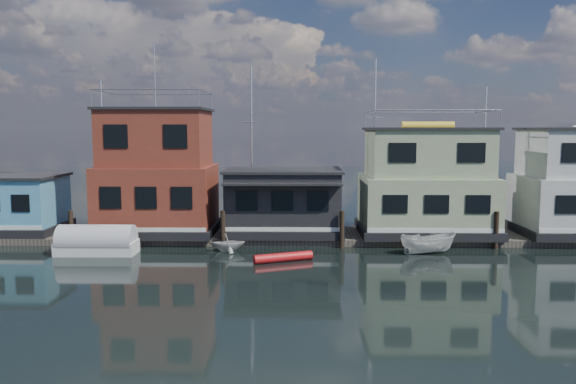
{
  "coord_description": "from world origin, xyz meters",
  "views": [
    {
      "loc": [
        0.42,
        -23.26,
        7.01
      ],
      "look_at": [
        -0.21,
        12.0,
        3.0
      ],
      "focal_mm": 35.0,
      "sensor_mm": 36.0,
      "label": 1
    }
  ],
  "objects_px": {
    "houseboat_blue": "(11,204)",
    "houseboat_dark": "(283,201)",
    "motorboat": "(428,243)",
    "tarp_runabout": "(97,242)",
    "dinghy_white": "(228,242)",
    "houseboat_green": "(426,184)",
    "houseboat_red": "(157,174)",
    "red_kayak": "(283,257)"
  },
  "relations": [
    {
      "from": "houseboat_dark",
      "to": "tarp_runabout",
      "type": "xyz_separation_m",
      "value": [
        -10.34,
        -4.6,
        -1.76
      ]
    },
    {
      "from": "houseboat_blue",
      "to": "red_kayak",
      "type": "height_order",
      "value": "houseboat_blue"
    },
    {
      "from": "houseboat_dark",
      "to": "houseboat_green",
      "type": "relative_size",
      "value": 0.88
    },
    {
      "from": "motorboat",
      "to": "red_kayak",
      "type": "height_order",
      "value": "motorboat"
    },
    {
      "from": "houseboat_green",
      "to": "motorboat",
      "type": "distance_m",
      "value": 5.23
    },
    {
      "from": "houseboat_blue",
      "to": "houseboat_green",
      "type": "distance_m",
      "value": 26.53
    },
    {
      "from": "motorboat",
      "to": "houseboat_dark",
      "type": "bearing_deg",
      "value": 56.11
    },
    {
      "from": "houseboat_dark",
      "to": "houseboat_red",
      "type": "bearing_deg",
      "value": 179.86
    },
    {
      "from": "dinghy_white",
      "to": "houseboat_green",
      "type": "bearing_deg",
      "value": -84.55
    },
    {
      "from": "dinghy_white",
      "to": "red_kayak",
      "type": "bearing_deg",
      "value": -139.35
    },
    {
      "from": "tarp_runabout",
      "to": "red_kayak",
      "type": "relative_size",
      "value": 1.36
    },
    {
      "from": "houseboat_green",
      "to": "motorboat",
      "type": "xyz_separation_m",
      "value": [
        -0.78,
        -4.26,
        -2.93
      ]
    },
    {
      "from": "houseboat_red",
      "to": "red_kayak",
      "type": "height_order",
      "value": "houseboat_red"
    },
    {
      "from": "houseboat_blue",
      "to": "houseboat_dark",
      "type": "height_order",
      "value": "houseboat_dark"
    },
    {
      "from": "houseboat_dark",
      "to": "motorboat",
      "type": "xyz_separation_m",
      "value": [
        8.22,
        -4.24,
        -1.8
      ]
    },
    {
      "from": "houseboat_dark",
      "to": "red_kayak",
      "type": "distance_m",
      "value": 6.59
    },
    {
      "from": "red_kayak",
      "to": "houseboat_green",
      "type": "bearing_deg",
      "value": 13.04
    },
    {
      "from": "tarp_runabout",
      "to": "motorboat",
      "type": "bearing_deg",
      "value": 0.8
    },
    {
      "from": "houseboat_dark",
      "to": "tarp_runabout",
      "type": "distance_m",
      "value": 11.45
    },
    {
      "from": "houseboat_blue",
      "to": "houseboat_dark",
      "type": "bearing_deg",
      "value": -0.06
    },
    {
      "from": "houseboat_green",
      "to": "dinghy_white",
      "type": "relative_size",
      "value": 4.25
    },
    {
      "from": "houseboat_dark",
      "to": "houseboat_blue",
      "type": "bearing_deg",
      "value": 179.94
    },
    {
      "from": "motorboat",
      "to": "dinghy_white",
      "type": "relative_size",
      "value": 1.62
    },
    {
      "from": "houseboat_red",
      "to": "dinghy_white",
      "type": "distance_m",
      "value": 7.14
    },
    {
      "from": "motorboat",
      "to": "tarp_runabout",
      "type": "distance_m",
      "value": 18.56
    },
    {
      "from": "red_kayak",
      "to": "houseboat_red",
      "type": "bearing_deg",
      "value": 120.4
    },
    {
      "from": "houseboat_red",
      "to": "dinghy_white",
      "type": "bearing_deg",
      "value": -37.36
    },
    {
      "from": "tarp_runabout",
      "to": "dinghy_white",
      "type": "bearing_deg",
      "value": 6.56
    },
    {
      "from": "red_kayak",
      "to": "tarp_runabout",
      "type": "bearing_deg",
      "value": 149.06
    },
    {
      "from": "houseboat_red",
      "to": "houseboat_green",
      "type": "bearing_deg",
      "value": 0.0
    },
    {
      "from": "houseboat_dark",
      "to": "houseboat_green",
      "type": "xyz_separation_m",
      "value": [
        9.0,
        0.02,
        1.13
      ]
    },
    {
      "from": "houseboat_green",
      "to": "motorboat",
      "type": "height_order",
      "value": "houseboat_green"
    },
    {
      "from": "houseboat_green",
      "to": "red_kayak",
      "type": "height_order",
      "value": "houseboat_green"
    },
    {
      "from": "houseboat_dark",
      "to": "houseboat_green",
      "type": "height_order",
      "value": "houseboat_green"
    },
    {
      "from": "houseboat_red",
      "to": "houseboat_blue",
      "type": "bearing_deg",
      "value": -180.0
    },
    {
      "from": "tarp_runabout",
      "to": "dinghy_white",
      "type": "xyz_separation_m",
      "value": [
        7.25,
        0.87,
        -0.14
      ]
    },
    {
      "from": "houseboat_green",
      "to": "motorboat",
      "type": "relative_size",
      "value": 2.63
    },
    {
      "from": "houseboat_green",
      "to": "red_kayak",
      "type": "xyz_separation_m",
      "value": [
        -8.85,
        -6.24,
        -3.31
      ]
    },
    {
      "from": "houseboat_blue",
      "to": "dinghy_white",
      "type": "distance_m",
      "value": 14.98
    },
    {
      "from": "houseboat_green",
      "to": "dinghy_white",
      "type": "distance_m",
      "value": 13.02
    },
    {
      "from": "dinghy_white",
      "to": "red_kayak",
      "type": "relative_size",
      "value": 0.61
    },
    {
      "from": "houseboat_red",
      "to": "motorboat",
      "type": "bearing_deg",
      "value": -14.72
    }
  ]
}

